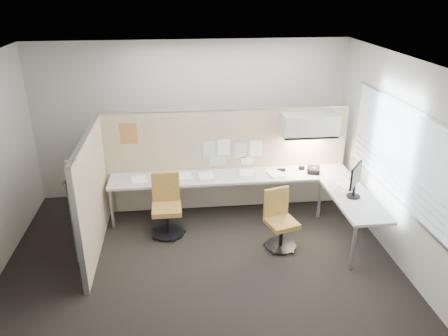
{
  "coord_description": "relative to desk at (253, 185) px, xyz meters",
  "views": [
    {
      "loc": [
        -0.25,
        -5.25,
        3.69
      ],
      "look_at": [
        0.42,
        0.8,
        1.07
      ],
      "focal_mm": 35.0,
      "sensor_mm": 36.0,
      "label": 1
    }
  ],
  "objects": [
    {
      "name": "paper_stack_2",
      "position": [
        -0.76,
        0.08,
        0.15
      ],
      "size": [
        0.25,
        0.32,
        0.04
      ],
      "primitive_type": "cube",
      "rotation": [
        0.0,
        0.0,
        0.07
      ],
      "color": "white",
      "rests_on": "desk"
    },
    {
      "name": "paper_stack_4",
      "position": [
        0.4,
        0.09,
        0.14
      ],
      "size": [
        0.29,
        0.34,
        0.02
      ],
      "primitive_type": "cube",
      "rotation": [
        0.0,
        0.0,
        0.23
      ],
      "color": "white",
      "rests_on": "desk"
    },
    {
      "name": "ceiling",
      "position": [
        -0.93,
        -1.13,
        2.2
      ],
      "size": [
        5.5,
        4.5,
        0.01
      ],
      "primitive_type": "cube",
      "color": "white",
      "rests_on": "wall_back"
    },
    {
      "name": "overhead_bin",
      "position": [
        0.97,
        0.26,
        0.91
      ],
      "size": [
        0.9,
        0.36,
        0.38
      ],
      "primitive_type": "cube",
      "color": "beige",
      "rests_on": "partition_back"
    },
    {
      "name": "coat_hook",
      "position": [
        -2.51,
        -1.53,
        0.81
      ],
      "size": [
        0.18,
        0.45,
        1.36
      ],
      "color": "silver",
      "rests_on": "partition_left"
    },
    {
      "name": "wall_front",
      "position": [
        -0.93,
        -3.38,
        0.8
      ],
      "size": [
        5.5,
        0.02,
        2.8
      ],
      "primitive_type": "cube",
      "color": "beige",
      "rests_on": "ground"
    },
    {
      "name": "task_light_strip",
      "position": [
        0.97,
        0.26,
        0.7
      ],
      "size": [
        0.6,
        0.06,
        0.02
      ],
      "primitive_type": "cube",
      "color": "#FFEABF",
      "rests_on": "overhead_bin"
    },
    {
      "name": "stapler",
      "position": [
        0.52,
        0.22,
        0.15
      ],
      "size": [
        0.14,
        0.05,
        0.05
      ],
      "primitive_type": "cube",
      "rotation": [
        0.0,
        0.0,
        0.05
      ],
      "color": "black",
      "rests_on": "desk"
    },
    {
      "name": "floor",
      "position": [
        -0.93,
        -1.13,
        -0.61
      ],
      "size": [
        5.5,
        4.5,
        0.01
      ],
      "primitive_type": "cube",
      "color": "black",
      "rests_on": "ground"
    },
    {
      "name": "desk",
      "position": [
        0.0,
        0.0,
        0.0
      ],
      "size": [
        4.0,
        2.07,
        0.73
      ],
      "color": "beige",
      "rests_on": "floor"
    },
    {
      "name": "poster",
      "position": [
        -1.98,
        0.44,
        0.82
      ],
      "size": [
        0.28,
        0.0,
        0.35
      ],
      "primitive_type": "cube",
      "color": "orange",
      "rests_on": "partition_back"
    },
    {
      "name": "paper_stack_3",
      "position": [
        -0.08,
        0.19,
        0.14
      ],
      "size": [
        0.29,
        0.34,
        0.02
      ],
      "primitive_type": "cube",
      "rotation": [
        0.0,
        0.0,
        -0.2
      ],
      "color": "white",
      "rests_on": "desk"
    },
    {
      "name": "window_pane",
      "position": [
        1.79,
        -1.13,
        0.95
      ],
      "size": [
        0.01,
        2.8,
        1.3
      ],
      "primitive_type": "cube",
      "color": "#A7B4C2",
      "rests_on": "wall_right"
    },
    {
      "name": "partition_back",
      "position": [
        -0.38,
        0.47,
        0.27
      ],
      "size": [
        4.1,
        0.06,
        1.75
      ],
      "primitive_type": "cube",
      "color": "tan",
      "rests_on": "floor"
    },
    {
      "name": "paper_stack_0",
      "position": [
        -1.84,
        0.1,
        0.14
      ],
      "size": [
        0.27,
        0.33,
        0.03
      ],
      "primitive_type": "cube",
      "rotation": [
        0.0,
        0.0,
        0.15
      ],
      "color": "white",
      "rests_on": "desk"
    },
    {
      "name": "chair_right",
      "position": [
        0.26,
        -0.88,
        -0.19
      ],
      "size": [
        0.51,
        0.53,
        0.89
      ],
      "rotation": [
        0.0,
        0.0,
        0.28
      ],
      "color": "black",
      "rests_on": "floor"
    },
    {
      "name": "pinned_papers",
      "position": [
        -0.3,
        0.44,
        0.43
      ],
      "size": [
        1.01,
        0.0,
        0.47
      ],
      "color": "#8CBF8C",
      "rests_on": "partition_back"
    },
    {
      "name": "tape_dispenser",
      "position": [
        0.88,
        0.25,
        0.16
      ],
      "size": [
        0.11,
        0.07,
        0.06
      ],
      "primitive_type": "cube",
      "rotation": [
        0.0,
        0.0,
        -0.1
      ],
      "color": "black",
      "rests_on": "desk"
    },
    {
      "name": "chair_left",
      "position": [
        -1.41,
        -0.31,
        -0.15
      ],
      "size": [
        0.51,
        0.51,
        0.96
      ],
      "rotation": [
        0.0,
        0.0,
        0.02
      ],
      "color": "black",
      "rests_on": "floor"
    },
    {
      "name": "phone",
      "position": [
        1.04,
        0.1,
        0.18
      ],
      "size": [
        0.26,
        0.25,
        0.12
      ],
      "rotation": [
        0.0,
        0.0,
        -0.33
      ],
      "color": "black",
      "rests_on": "desk"
    },
    {
      "name": "paper_stack_5",
      "position": [
        1.4,
        -0.44,
        0.14
      ],
      "size": [
        0.29,
        0.34,
        0.02
      ],
      "primitive_type": "cube",
      "rotation": [
        0.0,
        0.0,
        0.2
      ],
      "color": "white",
      "rests_on": "desk"
    },
    {
      "name": "partition_left",
      "position": [
        -2.43,
        -0.63,
        0.27
      ],
      "size": [
        0.06,
        2.2,
        1.75
      ],
      "primitive_type": "cube",
      "color": "tan",
      "rests_on": "floor"
    },
    {
      "name": "wall_right",
      "position": [
        1.82,
        -1.13,
        0.8
      ],
      "size": [
        0.02,
        4.5,
        2.8
      ],
      "primitive_type": "cube",
      "color": "beige",
      "rests_on": "ground"
    },
    {
      "name": "wall_back",
      "position": [
        -0.93,
        1.12,
        0.8
      ],
      "size": [
        5.5,
        0.02,
        2.8
      ],
      "primitive_type": "cube",
      "color": "beige",
      "rests_on": "ground"
    },
    {
      "name": "monitor",
      "position": [
        1.37,
        -0.83,
        0.42
      ],
      "size": [
        0.32,
        0.4,
        0.51
      ],
      "rotation": [
        0.0,
        0.0,
        0.91
      ],
      "color": "black",
      "rests_on": "desk"
    },
    {
      "name": "paper_stack_1",
      "position": [
        -1.12,
        0.2,
        0.14
      ],
      "size": [
        0.25,
        0.31,
        0.02
      ],
      "primitive_type": "cube",
      "rotation": [
        0.0,
        0.0,
        0.06
      ],
      "color": "white",
      "rests_on": "desk"
    }
  ]
}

